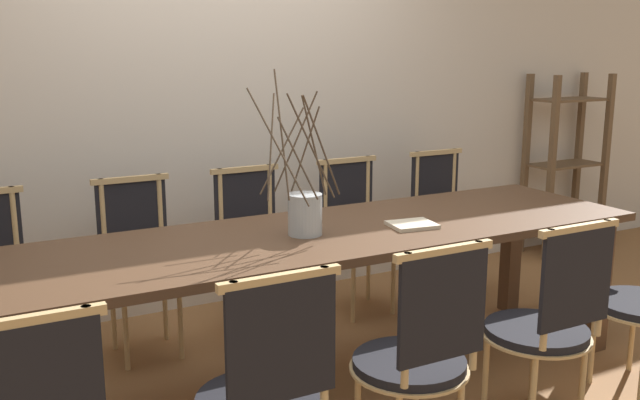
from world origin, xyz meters
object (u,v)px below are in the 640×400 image
(chair_near_center, at_px, (418,353))
(shelving_rack, at_px, (565,165))
(book_stack, at_px, (412,225))
(vase_centerpiece, at_px, (304,210))
(dining_table, at_px, (320,250))
(chair_far_center, at_px, (255,247))

(chair_near_center, xyz_separation_m, shelving_rack, (2.78, 1.91, 0.21))
(book_stack, bearing_deg, chair_near_center, -123.39)
(chair_near_center, distance_m, vase_centerpiece, 0.88)
(vase_centerpiece, bearing_deg, book_stack, -12.28)
(dining_table, bearing_deg, shelving_rack, 21.92)
(dining_table, bearing_deg, chair_far_center, 89.16)
(dining_table, distance_m, book_stack, 0.46)
(shelving_rack, bearing_deg, chair_far_center, -173.43)
(shelving_rack, bearing_deg, book_stack, -152.11)
(book_stack, bearing_deg, vase_centerpiece, 167.72)
(chair_near_center, bearing_deg, shelving_rack, 34.49)
(chair_near_center, height_order, book_stack, chair_near_center)
(vase_centerpiece, height_order, shelving_rack, vase_centerpiece)
(chair_near_center, distance_m, chair_far_center, 1.59)
(chair_far_center, height_order, shelving_rack, shelving_rack)
(vase_centerpiece, bearing_deg, shelving_rack, 21.51)
(chair_far_center, distance_m, book_stack, 1.05)
(chair_far_center, relative_size, vase_centerpiece, 1.26)
(chair_far_center, xyz_separation_m, vase_centerpiece, (-0.10, -0.81, 0.39))
(vase_centerpiece, bearing_deg, chair_far_center, 83.12)
(dining_table, bearing_deg, chair_near_center, -90.97)
(chair_far_center, distance_m, vase_centerpiece, 0.90)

